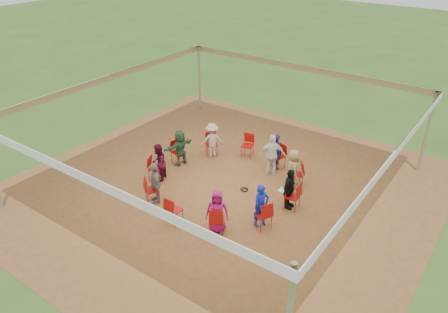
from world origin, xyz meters
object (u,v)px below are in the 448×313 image
Objects in this scene: person_seated_5 at (158,163)px; person_seated_6 at (155,183)px; chair_0 at (292,196)px; person_seated_7 at (217,211)px; chair_2 at (278,156)px; cable_coil at (244,190)px; chair_10 at (263,215)px; person_seated_3 at (212,140)px; chair_5 at (178,152)px; chair_7 at (152,190)px; person_seated_2 at (276,151)px; chair_4 at (212,144)px; person_seated_4 at (180,148)px; chair_8 at (174,210)px; chair_9 at (217,220)px; person_seated_1 at (293,169)px; standing_person at (272,155)px; chair_6 at (156,168)px; person_seated_0 at (289,189)px; person_seated_8 at (261,206)px; laptop at (284,189)px; chair_1 at (296,174)px.

person_seated_6 is (0.81, -1.01, 0.00)m from person_seated_5.
chair_0 is 0.66× the size of person_seated_7.
chair_2 reaches higher than cable_coil.
person_seated_3 reaches higher than chair_10.
cable_coil is (3.01, -0.14, -0.43)m from chair_5.
person_seated_2 reaches higher than chair_7.
person_seated_3 reaches higher than chair_4.
cable_coil is at bearing 97.81° from person_seated_4.
person_seated_3 is (-1.60, 3.98, 0.23)m from chair_8.
person_seated_4 is 2.97m from cable_coil.
chair_7 is 2.56m from person_seated_4.
chair_5 is 1.00× the size of chair_9.
person_seated_6 reaches higher than chair_7.
person_seated_1 is 1.29m from person_seated_2.
standing_person reaches higher than person_seated_4.
person_seated_2 is 0.46m from standing_person.
chair_10 is (3.93, -2.73, 0.00)m from chair_4.
chair_6 is at bearing 163.64° from chair_7.
person_seated_0 is at bearing 50.35° from chair_8.
person_seated_0 is 1.00× the size of person_seated_6.
chair_4 is 0.66× the size of person_seated_2.
person_seated_5 is 3.93m from standing_person.
person_seated_8 is (0.27, -2.47, 0.00)m from person_seated_1.
person_seated_5 is at bearing 129.65° from chair_9.
person_seated_7 is at bearing 50.35° from chair_6.
person_seated_0 is at bearing 147.27° from person_seated_2.
chair_8 reaches higher than laptop.
person_seated_8 reaches higher than chair_6.
person_seated_2 is 4.00× the size of cable_coil.
person_seated_3 is 1.00× the size of person_seated_4.
chair_6 is (-0.46, -2.57, 0.00)m from chair_4.
chair_1 is at bearing 30.46° from person_seated_8.
chair_1 is 2.61m from chair_10.
chair_1 and chair_9 have the same top height.
chair_1 is 0.66× the size of person_seated_3.
chair_2 is at bearing 65.45° from chair_9.
laptop is (3.43, 2.12, -0.05)m from person_seated_6.
chair_4 is 4.30m from person_seated_0.
person_seated_0 is 0.17m from laptop.
chair_1 is 0.66× the size of person_seated_8.
chair_6 is at bearing 11.41° from person_seated_4.
laptop is at bearing -2.18° from cable_coil.
chair_0 is 1.36m from chair_1.
person_seated_6 is at bearing 90.00° from chair_7.
chair_0 is 1.00× the size of chair_4.
chair_4 is 2.61m from chair_6.
person_seated_6 is 1.00× the size of person_seated_7.
chair_4 is 1.00× the size of chair_7.
laptop is at bearing 28.41° from chair_10.
person_seated_6 reaches higher than chair_0.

